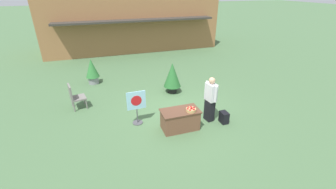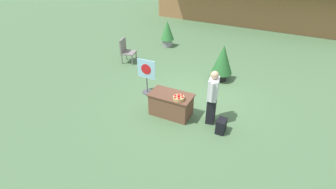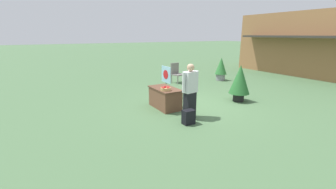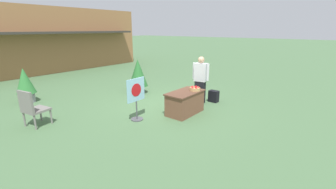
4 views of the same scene
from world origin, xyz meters
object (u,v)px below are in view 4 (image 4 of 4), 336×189
at_px(potted_plant_near_left, 138,74).
at_px(potted_plant_far_right, 25,84).
at_px(display_table, 185,103).
at_px(person_visitor, 200,80).
at_px(apple_basket, 195,89).
at_px(patio_chair, 32,107).
at_px(backpack, 214,96).
at_px(poster_board, 136,97).

relative_size(potted_plant_near_left, potted_plant_far_right, 1.11).
xyz_separation_m(display_table, potted_plant_near_left, (0.73, 2.86, 0.45)).
bearing_deg(person_visitor, potted_plant_near_left, -88.65).
relative_size(apple_basket, patio_chair, 0.32).
height_order(backpack, potted_plant_far_right, potted_plant_far_right).
height_order(poster_board, patio_chair, poster_board).
height_order(display_table, person_visitor, person_visitor).
relative_size(display_table, potted_plant_far_right, 1.03).
distance_m(backpack, patio_chair, 5.78).
bearing_deg(backpack, poster_board, 162.27).
height_order(poster_board, potted_plant_far_right, potted_plant_far_right).
height_order(display_table, backpack, display_table).
bearing_deg(potted_plant_near_left, apple_basket, -97.72).
bearing_deg(poster_board, person_visitor, 75.12).
bearing_deg(apple_basket, display_table, 154.35).
height_order(person_visitor, potted_plant_near_left, person_visitor).
bearing_deg(potted_plant_near_left, poster_board, -134.76).
bearing_deg(patio_chair, poster_board, -52.74).
relative_size(person_visitor, potted_plant_near_left, 1.19).
distance_m(person_visitor, potted_plant_far_right, 6.28).
relative_size(display_table, backpack, 3.09).
distance_m(poster_board, patio_chair, 2.80).
bearing_deg(poster_board, backpack, 70.90).
distance_m(poster_board, potted_plant_far_right, 4.52).
distance_m(display_table, backpack, 1.65).
height_order(display_table, potted_plant_far_right, potted_plant_far_right).
bearing_deg(potted_plant_far_right, display_table, -62.24).
bearing_deg(potted_plant_near_left, potted_plant_far_right, 146.62).
relative_size(poster_board, potted_plant_near_left, 0.89).
xyz_separation_m(apple_basket, potted_plant_far_right, (-3.01, 5.26, -0.08)).
distance_m(person_visitor, poster_board, 2.60).
bearing_deg(patio_chair, potted_plant_far_right, 61.88).
xyz_separation_m(backpack, poster_board, (-2.95, 0.94, 0.49)).
relative_size(patio_chair, potted_plant_far_right, 0.82).
distance_m(apple_basket, patio_chair, 4.67).
bearing_deg(poster_board, apple_basket, 58.46).
height_order(apple_basket, potted_plant_near_left, potted_plant_near_left).
bearing_deg(apple_basket, person_visitor, 21.00).
bearing_deg(potted_plant_near_left, display_table, -104.24).
height_order(person_visitor, potted_plant_far_right, person_visitor).
height_order(person_visitor, backpack, person_visitor).
relative_size(apple_basket, potted_plant_near_left, 0.24).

